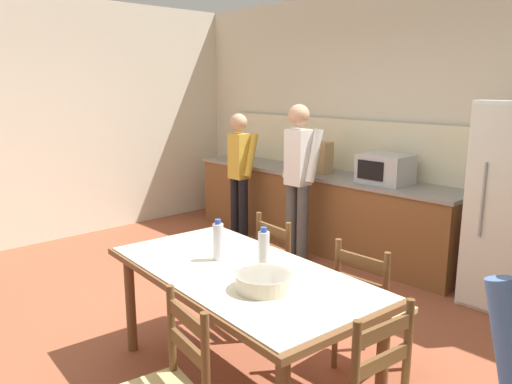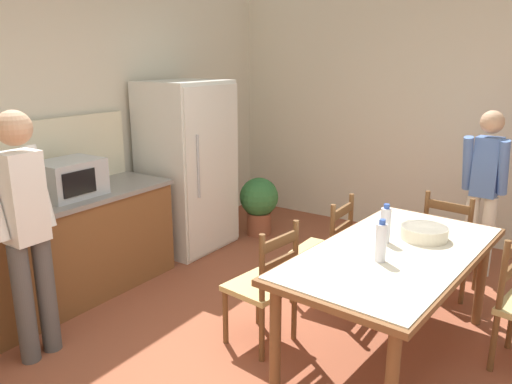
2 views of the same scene
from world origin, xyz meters
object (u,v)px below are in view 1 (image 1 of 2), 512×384
Objects in this scene: paper_bag at (321,157)px; person_at_sink at (239,170)px; serving_bowl at (264,280)px; person_at_counter at (298,174)px; bottle_off_centre at (264,250)px; microwave at (385,169)px; dining_table at (240,282)px; chair_side_far_left at (286,273)px; bottle_near_centre at (218,241)px; chair_side_far_right at (371,309)px.

person_at_sink reaches higher than paper_bag.
person_at_counter is (-1.64, 2.09, 0.12)m from serving_bowl.
bottle_off_centre is at bearing 136.33° from serving_bowl.
person_at_counter is (-0.72, -0.52, -0.09)m from microwave.
dining_table is 1.13× the size of person_at_counter.
bottle_off_centre reaches higher than dining_table.
person_at_sink reaches higher than chair_side_far_left.
paper_bag reaches higher than bottle_near_centre.
person_at_counter reaches higher than dining_table.
chair_side_far_left is 1.00× the size of chair_side_far_right.
dining_table is 5.95× the size of serving_bowl.
person_at_sink is (-1.70, -0.50, -0.17)m from microwave.
person_at_sink is at bearing -163.62° from microwave.
dining_table is at bearing -132.96° from bottle_off_centre.
microwave is 0.55× the size of chair_side_far_left.
microwave is 2.53m from bottle_near_centre.
person_at_counter is at bearing 128.15° from serving_bowl.
microwave is at bearing -74.43° from chair_side_far_left.
dining_table is at bearing -146.35° from person_at_counter.
bottle_near_centre is 0.90m from chair_side_far_left.
bottle_off_centre is at bearing -128.43° from person_at_sink.
chair_side_far_left is at bearing -122.18° from person_at_sink.
serving_bowl is (0.21, -0.20, -0.07)m from bottle_off_centre.
bottle_near_centre reaches higher than dining_table.
microwave is at bearing 103.49° from dining_table.
bottle_near_centre is (-0.23, 0.02, 0.21)m from dining_table.
bottle_off_centre reaches higher than chair_side_far_left.
bottle_off_centre is (0.33, 0.09, 0.00)m from bottle_near_centre.
bottle_near_centre is 2.88m from person_at_sink.
bottle_near_centre is 0.17× the size of person_at_sink.
bottle_near_centre is (1.22, -2.49, -0.17)m from paper_bag.
bottle_off_centre is at bearing 47.04° from dining_table.
chair_side_far_right is 2.27m from person_at_counter.
person_at_sink is at bearing 136.09° from bottle_near_centre.
chair_side_far_right reaches higher than serving_bowl.
bottle_near_centre is 0.34m from bottle_off_centre.
person_at_counter reaches higher than serving_bowl.
microwave is 0.84m from paper_bag.
paper_bag is 2.77m from bottle_near_centre.
person_at_counter is at bearing -43.77° from chair_side_far_left.
dining_table is 7.05× the size of bottle_near_centre.
chair_side_far_left is 1.63m from person_at_counter.
serving_bowl reaches higher than dining_table.
bottle_near_centre is at bearing -164.77° from bottle_off_centre.
paper_bag is at bearing 12.97° from person_at_counter.
chair_side_far_right is 0.59× the size of person_at_sink.
microwave reaches higher than serving_bowl.
paper_bag is at bearing -50.25° from chair_side_far_left.
dining_table is 7.05× the size of bottle_off_centre.
dining_table is 1.23× the size of person_at_sink.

